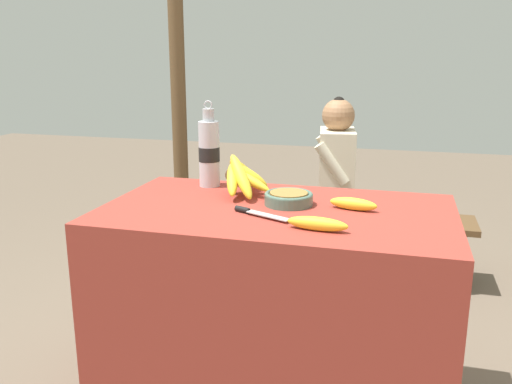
{
  "coord_description": "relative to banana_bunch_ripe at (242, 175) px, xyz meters",
  "views": [
    {
      "loc": [
        0.4,
        -1.77,
        1.33
      ],
      "look_at": [
        -0.09,
        0.05,
        0.84
      ],
      "focal_mm": 38.0,
      "sensor_mm": 36.0,
      "label": 1
    }
  ],
  "objects": [
    {
      "name": "support_post_near",
      "position": [
        -0.91,
        1.55,
        0.49
      ],
      "size": [
        0.1,
        0.1,
        2.73
      ],
      "color": "brown",
      "rests_on": "ground_plane"
    },
    {
      "name": "serving_bowl",
      "position": [
        0.2,
        -0.09,
        -0.05
      ],
      "size": [
        0.17,
        0.17,
        0.05
      ],
      "color": "#4C6B5B",
      "rests_on": "market_counter"
    },
    {
      "name": "loose_banana_side",
      "position": [
        0.43,
        -0.1,
        -0.05
      ],
      "size": [
        0.17,
        0.08,
        0.04
      ],
      "rotation": [
        0.0,
        0.0,
        -0.2
      ],
      "color": "yellow",
      "rests_on": "market_counter"
    },
    {
      "name": "seated_vendor",
      "position": [
        0.17,
        1.2,
        -0.26
      ],
      "size": [
        0.43,
        0.41,
        1.09
      ],
      "rotation": [
        0.0,
        0.0,
        3.29
      ],
      "color": "#232328",
      "rests_on": "ground_plane"
    },
    {
      "name": "water_bottle",
      "position": [
        -0.17,
        0.1,
        0.06
      ],
      "size": [
        0.08,
        0.08,
        0.35
      ],
      "color": "silver",
      "rests_on": "market_counter"
    },
    {
      "name": "wooden_bench",
      "position": [
        0.26,
        1.24,
        -0.55
      ],
      "size": [
        1.54,
        0.32,
        0.39
      ],
      "color": "brown",
      "rests_on": "ground_plane"
    },
    {
      "name": "market_counter",
      "position": [
        0.17,
        -0.15,
        -0.48
      ],
      "size": [
        1.22,
        0.7,
        0.8
      ],
      "color": "maroon",
      "rests_on": "ground_plane"
    },
    {
      "name": "banana_bunch_green",
      "position": [
        0.72,
        1.24,
        -0.42
      ],
      "size": [
        0.19,
        0.28,
        0.15
      ],
      "color": "#4C381E",
      "rests_on": "wooden_bench"
    },
    {
      "name": "banana_bunch_ripe",
      "position": [
        0.0,
        0.0,
        0.0
      ],
      "size": [
        0.2,
        0.32,
        0.17
      ],
      "color": "#4C381E",
      "rests_on": "market_counter"
    },
    {
      "name": "knife",
      "position": [
        0.11,
        -0.25,
        -0.07
      ],
      "size": [
        0.21,
        0.11,
        0.02
      ],
      "rotation": [
        0.0,
        0.0,
        -0.43
      ],
      "color": "#BCBCC1",
      "rests_on": "market_counter"
    },
    {
      "name": "loose_banana_front",
      "position": [
        0.34,
        -0.35,
        -0.05
      ],
      "size": [
        0.19,
        0.06,
        0.04
      ],
      "rotation": [
        0.0,
        0.0,
        -0.1
      ],
      "color": "yellow",
      "rests_on": "market_counter"
    }
  ]
}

